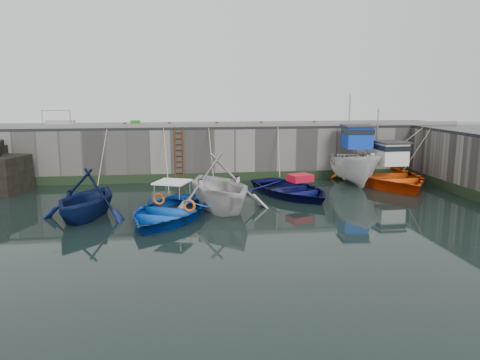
{
  "coord_description": "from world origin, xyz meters",
  "views": [
    {
      "loc": [
        -2.05,
        -16.77,
        5.12
      ],
      "look_at": [
        0.7,
        3.86,
        1.2
      ],
      "focal_mm": 35.0,
      "sensor_mm": 36.0,
      "label": 1
    }
  ],
  "objects": [
    {
      "name": "boat_near_navy",
      "position": [
        3.51,
        5.7,
        0.0
      ],
      "size": [
        5.66,
        6.57,
        1.15
      ],
      "primitive_type": "imported",
      "rotation": [
        0.0,
        0.0,
        0.36
      ],
      "color": "#0A0C44",
      "rests_on": "ground"
    },
    {
      "name": "bollard_c",
      "position": [
        0.2,
        10.25,
        3.3
      ],
      "size": [
        0.18,
        0.18,
        0.28
      ],
      "primitive_type": "cylinder",
      "color": "#3F1E0F",
      "rests_on": "road_back"
    },
    {
      "name": "bollard_d",
      "position": [
        2.8,
        10.25,
        3.3
      ],
      "size": [
        0.18,
        0.18,
        0.28
      ],
      "primitive_type": "cylinder",
      "color": "#3F1E0F",
      "rests_on": "road_back"
    },
    {
      "name": "bollard_a",
      "position": [
        -5.0,
        10.25,
        3.3
      ],
      "size": [
        0.18,
        0.18,
        0.28
      ],
      "primitive_type": "cylinder",
      "color": "#3F1E0F",
      "rests_on": "road_back"
    },
    {
      "name": "boat_near_blacktrim_rope",
      "position": [
        -0.31,
        7.94,
        0.0
      ],
      "size": [
        0.04,
        4.88,
        3.1
      ],
      "primitive_type": null,
      "color": "tan",
      "rests_on": "ground"
    },
    {
      "name": "boat_far_orange",
      "position": [
        9.5,
        7.91,
        0.5
      ],
      "size": [
        5.55,
        7.63,
        4.55
      ],
      "rotation": [
        0.0,
        0.0,
        0.03
      ],
      "color": "#E8480C",
      "rests_on": "ground"
    },
    {
      "name": "kerb_back",
      "position": [
        0.0,
        10.15,
        3.26
      ],
      "size": [
        30.0,
        0.3,
        0.2
      ],
      "primitive_type": "cube",
      "color": "slate",
      "rests_on": "road_back"
    },
    {
      "name": "ground",
      "position": [
        0.0,
        0.0,
        0.0
      ],
      "size": [
        120.0,
        120.0,
        0.0
      ],
      "primitive_type": "plane",
      "color": "black",
      "rests_on": "ground"
    },
    {
      "name": "bollard_b",
      "position": [
        -2.5,
        10.25,
        3.3
      ],
      "size": [
        0.18,
        0.18,
        0.28
      ],
      "primitive_type": "cylinder",
      "color": "#3F1E0F",
      "rests_on": "road_back"
    },
    {
      "name": "fish_crate",
      "position": [
        -4.6,
        12.46,
        3.3
      ],
      "size": [
        0.56,
        0.43,
        0.27
      ],
      "primitive_type": "cube",
      "rotation": [
        0.0,
        0.0,
        -0.06
      ],
      "color": "#1A8518",
      "rests_on": "road_back"
    },
    {
      "name": "boat_near_blue",
      "position": [
        -2.51,
        2.07,
        0.0
      ],
      "size": [
        5.8,
        6.68,
        1.16
      ],
      "primitive_type": "imported",
      "rotation": [
        0.0,
        0.0,
        -0.39
      ],
      "color": "#0B42B1",
      "rests_on": "ground"
    },
    {
      "name": "boat_near_blacktrim",
      "position": [
        -0.31,
        3.38,
        0.0
      ],
      "size": [
        5.91,
        6.41,
        2.81
      ],
      "primitive_type": "imported",
      "rotation": [
        0.0,
        0.0,
        0.29
      ],
      "color": "silver",
      "rests_on": "ground"
    },
    {
      "name": "boat_near_blue_rope",
      "position": [
        -2.51,
        7.29,
        0.0
      ],
      "size": [
        0.04,
        6.02,
        3.1
      ],
      "primitive_type": null,
      "color": "tan",
      "rests_on": "ground"
    },
    {
      "name": "algae_back",
      "position": [
        0.0,
        9.96,
        0.25
      ],
      "size": [
        30.0,
        0.08,
        0.5
      ],
      "primitive_type": "cube",
      "color": "black",
      "rests_on": "ground"
    },
    {
      "name": "quay_back",
      "position": [
        0.0,
        12.5,
        1.5
      ],
      "size": [
        30.0,
        5.0,
        3.0
      ],
      "primitive_type": "cube",
      "color": "slate",
      "rests_on": "ground"
    },
    {
      "name": "road_back",
      "position": [
        0.0,
        12.5,
        3.08
      ],
      "size": [
        30.0,
        5.0,
        0.16
      ],
      "primitive_type": "cube",
      "color": "black",
      "rests_on": "quay_back"
    },
    {
      "name": "boat_near_white",
      "position": [
        -5.87,
        2.68,
        0.0
      ],
      "size": [
        4.83,
        5.26,
        2.32
      ],
      "primitive_type": "imported",
      "rotation": [
        0.0,
        0.0,
        -0.27
      ],
      "color": "#0A153E",
      "rests_on": "ground"
    },
    {
      "name": "boat_far_white",
      "position": [
        7.97,
        8.83,
        1.01
      ],
      "size": [
        2.86,
        6.35,
        5.38
      ],
      "rotation": [
        0.0,
        0.0,
        -0.09
      ],
      "color": "silver",
      "rests_on": "ground"
    },
    {
      "name": "boat_near_white_rope",
      "position": [
        -5.87,
        7.59,
        0.0
      ],
      "size": [
        0.04,
        5.48,
        3.1
      ],
      "primitive_type": null,
      "color": "tan",
      "rests_on": "ground"
    },
    {
      "name": "bollard_e",
      "position": [
        6.0,
        10.25,
        3.3
      ],
      "size": [
        0.18,
        0.18,
        0.28
      ],
      "primitive_type": "cylinder",
      "color": "#3F1E0F",
      "rests_on": "road_back"
    },
    {
      "name": "ladder",
      "position": [
        -2.0,
        9.91,
        1.59
      ],
      "size": [
        0.51,
        0.08,
        3.2
      ],
      "color": "#3F1E0F",
      "rests_on": "ground"
    },
    {
      "name": "railing",
      "position": [
        -8.75,
        11.25,
        3.36
      ],
      "size": [
        1.6,
        1.05,
        1.0
      ],
      "color": "#A5A8AD",
      "rests_on": "road_back"
    },
    {
      "name": "boat_near_navy_rope",
      "position": [
        3.51,
        9.1,
        0.0
      ],
      "size": [
        0.04,
        3.16,
        3.1
      ],
      "primitive_type": null,
      "color": "tan",
      "rests_on": "ground"
    }
  ]
}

